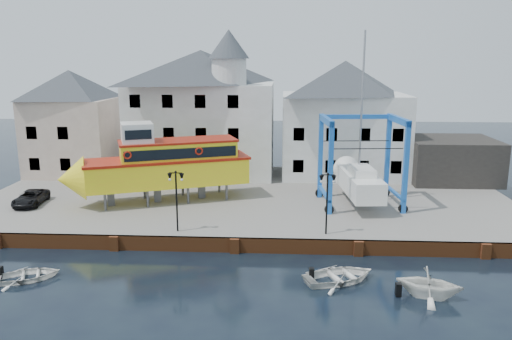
{
  "coord_description": "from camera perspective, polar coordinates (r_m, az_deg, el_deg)",
  "views": [
    {
      "loc": [
        3.09,
        -30.51,
        12.51
      ],
      "look_at": [
        1.0,
        7.0,
        4.0
      ],
      "focal_mm": 35.0,
      "sensor_mm": 36.0,
      "label": 1
    }
  ],
  "objects": [
    {
      "name": "motorboat_d",
      "position": [
        32.23,
        -24.66,
        -11.31
      ],
      "size": [
        4.29,
        3.77,
        0.74
      ],
      "primitive_type": "imported",
      "rotation": [
        0.0,
        0.0,
        1.99
      ],
      "color": "white",
      "rests_on": "ground"
    },
    {
      "name": "van",
      "position": [
        43.72,
        -24.35,
        -2.9
      ],
      "size": [
        2.25,
        4.22,
        1.13
      ],
      "primitive_type": "imported",
      "rotation": [
        0.0,
        0.0,
        0.09
      ],
      "color": "black",
      "rests_on": "hardstanding"
    },
    {
      "name": "hardstanding",
      "position": [
        43.32,
        -1.03,
        -3.33
      ],
      "size": [
        44.0,
        22.0,
        1.0
      ],
      "primitive_type": "cube",
      "color": "#696359",
      "rests_on": "ground"
    },
    {
      "name": "motorboat_b",
      "position": [
        29.62,
        9.51,
        -12.4
      ],
      "size": [
        5.07,
        4.42,
        0.88
      ],
      "primitive_type": "imported",
      "rotation": [
        0.0,
        0.0,
        1.97
      ],
      "color": "white",
      "rests_on": "ground"
    },
    {
      "name": "motorboat_c",
      "position": [
        28.98,
        19.08,
        -13.56
      ],
      "size": [
        4.13,
        3.82,
        1.8
      ],
      "primitive_type": "imported",
      "rotation": [
        0.0,
        0.0,
        1.27
      ],
      "color": "white",
      "rests_on": "ground"
    },
    {
      "name": "lamp_post_right",
      "position": [
        32.92,
        8.16,
        -2.04
      ],
      "size": [
        1.12,
        0.32,
        4.2
      ],
      "color": "black",
      "rests_on": "hardstanding"
    },
    {
      "name": "quay_wall",
      "position": [
        33.03,
        -2.43,
        -8.57
      ],
      "size": [
        44.0,
        0.47,
        1.0
      ],
      "color": "brown",
      "rests_on": "ground"
    },
    {
      "name": "building_white_right",
      "position": [
        50.21,
        9.98,
        5.81
      ],
      "size": [
        12.0,
        8.0,
        11.2
      ],
      "color": "silver",
      "rests_on": "hardstanding"
    },
    {
      "name": "ground",
      "position": [
        33.12,
        -2.44,
        -9.44
      ],
      "size": [
        140.0,
        140.0,
        0.0
      ],
      "primitive_type": "plane",
      "color": "black",
      "rests_on": "ground"
    },
    {
      "name": "shed_dark",
      "position": [
        51.0,
        21.31,
        1.13
      ],
      "size": [
        8.0,
        7.0,
        4.0
      ],
      "primitive_type": "cube",
      "color": "black",
      "rests_on": "hardstanding"
    },
    {
      "name": "building_pink",
      "position": [
        53.28,
        -20.24,
        5.12
      ],
      "size": [
        8.0,
        7.0,
        10.3
      ],
      "color": "tan",
      "rests_on": "hardstanding"
    },
    {
      "name": "travel_lift",
      "position": [
        40.99,
        11.53,
        -0.55
      ],
      "size": [
        6.72,
        9.12,
        13.52
      ],
      "rotation": [
        0.0,
        0.0,
        0.09
      ],
      "color": "#1B73BA",
      "rests_on": "hardstanding"
    },
    {
      "name": "lamp_post_left",
      "position": [
        33.55,
        -9.12,
        -1.79
      ],
      "size": [
        1.12,
        0.32,
        4.2
      ],
      "color": "black",
      "rests_on": "hardstanding"
    },
    {
      "name": "building_white_main",
      "position": [
        49.82,
        -6.06,
        6.74
      ],
      "size": [
        14.0,
        8.3,
        14.0
      ],
      "color": "silver",
      "rests_on": "hardstanding"
    },
    {
      "name": "tour_boat",
      "position": [
        40.87,
        -11.29,
        0.59
      ],
      "size": [
        15.23,
        8.66,
        6.51
      ],
      "rotation": [
        0.0,
        0.0,
        0.37
      ],
      "color": "#59595E",
      "rests_on": "hardstanding"
    }
  ]
}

